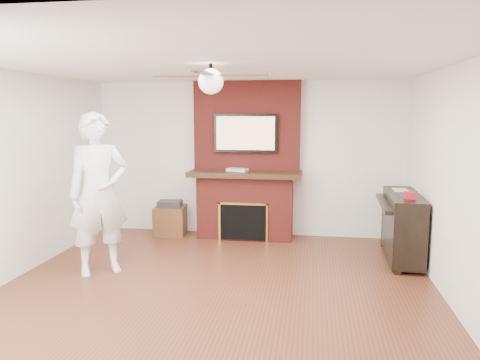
% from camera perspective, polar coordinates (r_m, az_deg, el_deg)
% --- Properties ---
extents(room_shell, '(5.36, 5.86, 2.86)m').
position_cam_1_polar(room_shell, '(4.97, -3.46, -0.50)').
color(room_shell, '#512817').
rests_on(room_shell, ground).
extents(fireplace, '(1.78, 0.64, 2.50)m').
position_cam_1_polar(fireplace, '(7.49, 0.73, 0.51)').
color(fireplace, maroon).
rests_on(fireplace, ground).
extents(tv, '(1.00, 0.08, 0.60)m').
position_cam_1_polar(tv, '(7.38, 0.69, 5.74)').
color(tv, black).
rests_on(tv, fireplace).
extents(ceiling_fan, '(1.21, 1.21, 0.31)m').
position_cam_1_polar(ceiling_fan, '(4.92, -3.58, 12.04)').
color(ceiling_fan, black).
rests_on(ceiling_fan, room_shell).
extents(person, '(0.89, 0.84, 2.01)m').
position_cam_1_polar(person, '(6.03, -16.84, -1.63)').
color(person, white).
rests_on(person, ground).
extents(side_table, '(0.54, 0.54, 0.56)m').
position_cam_1_polar(side_table, '(7.83, -8.50, -4.71)').
color(side_table, '#593319').
rests_on(side_table, ground).
extents(piano, '(0.57, 1.41, 1.00)m').
position_cam_1_polar(piano, '(6.77, 19.15, -5.14)').
color(piano, black).
rests_on(piano, ground).
extents(cable_box, '(0.36, 0.26, 0.05)m').
position_cam_1_polar(cable_box, '(7.40, -0.30, 1.26)').
color(cable_box, silver).
rests_on(cable_box, fireplace).
extents(candle_orange, '(0.07, 0.07, 0.12)m').
position_cam_1_polar(candle_orange, '(7.54, -0.67, -6.71)').
color(candle_orange, orange).
rests_on(candle_orange, ground).
extents(candle_green, '(0.07, 0.07, 0.09)m').
position_cam_1_polar(candle_green, '(7.48, -0.32, -6.93)').
color(candle_green, '#3F772F').
rests_on(candle_green, ground).
extents(candle_cream, '(0.08, 0.08, 0.10)m').
position_cam_1_polar(candle_cream, '(7.43, 1.37, -6.99)').
color(candle_cream, '#F5EDC3').
rests_on(candle_cream, ground).
extents(candle_blue, '(0.05, 0.05, 0.08)m').
position_cam_1_polar(candle_blue, '(7.43, 1.31, -7.07)').
color(candle_blue, '#305B90').
rests_on(candle_blue, ground).
extents(candle_green_extra, '(0.07, 0.07, 0.09)m').
position_cam_1_polar(candle_green_extra, '(7.49, -0.48, -6.92)').
color(candle_green_extra, '#307833').
rests_on(candle_green_extra, ground).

